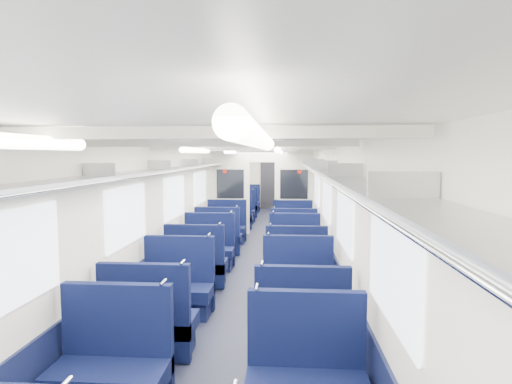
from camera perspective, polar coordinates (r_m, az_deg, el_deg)
floor at (r=8.38m, az=-0.51°, el=-10.10°), size 2.80×18.00×0.01m
ceiling at (r=8.09m, az=-0.52°, el=6.17°), size 2.80×18.00×0.01m
wall_left at (r=8.38m, az=-10.10°, el=-1.99°), size 0.02×18.00×2.35m
dado_left at (r=8.52m, az=-9.92°, el=-7.51°), size 0.03×17.90×0.70m
wall_right at (r=8.16m, az=9.34°, el=-2.17°), size 0.02×18.00×2.35m
dado_right at (r=8.31m, az=9.15°, el=-7.83°), size 0.03×17.90×0.70m
wall_far at (r=17.11m, az=1.91°, el=1.67°), size 2.80×0.02×2.35m
luggage_rack_left at (r=8.28m, az=-8.93°, el=3.48°), size 0.36×17.40×0.18m
luggage_rack_right at (r=8.09m, az=8.10°, el=3.45°), size 0.36×17.40×0.18m
windows at (r=7.67m, az=-0.79°, el=-0.73°), size 2.78×15.60×0.75m
ceiling_fittings at (r=7.83m, az=-0.68°, el=5.76°), size 2.70×16.06×0.11m
end_door at (r=17.06m, az=1.90°, el=1.07°), size 0.75×0.06×2.00m
bulkhead at (r=11.49m, az=0.83°, el=0.28°), size 2.80×0.10×2.35m
seat_6 at (r=4.10m, az=-19.03°, el=-22.17°), size 0.99×0.54×1.10m
seat_7 at (r=3.76m, az=6.91°, el=-24.58°), size 0.99×0.54×1.10m
seat_8 at (r=4.91m, az=-14.46°, el=-17.33°), size 0.99×0.54×1.10m
seat_9 at (r=4.70m, az=6.26°, el=-18.26°), size 0.99×0.54×1.10m
seat_10 at (r=6.00m, az=-10.69°, el=-13.06°), size 0.99×0.54×1.10m
seat_11 at (r=5.95m, az=5.76°, el=-13.13°), size 0.99×0.54×1.10m
seat_12 at (r=7.13m, az=-8.16°, el=-10.07°), size 0.99×0.54×1.10m
seat_13 at (r=6.98m, az=5.51°, el=-10.38°), size 0.99×0.54×1.10m
seat_14 at (r=8.19m, az=-6.49°, el=-8.05°), size 0.99×0.54×1.10m
seat_15 at (r=8.13m, az=5.30°, el=-8.15°), size 0.99×0.54×1.10m
seat_16 at (r=9.30m, az=-5.18°, el=-6.46°), size 0.99×0.54×1.10m
seat_17 at (r=9.09m, az=5.17°, el=-6.73°), size 0.99×0.54×1.10m
seat_18 at (r=10.50m, az=-4.09°, el=-5.11°), size 0.99×0.54×1.10m
seat_19 at (r=10.40m, az=5.04°, el=-5.23°), size 0.99×0.54×1.10m
seat_20 at (r=12.40m, az=-2.81°, el=-3.53°), size 0.99×0.54×1.10m
seat_21 at (r=12.36m, az=4.89°, el=-3.57°), size 0.99×0.54×1.10m
seat_22 at (r=13.49m, az=-2.25°, el=-2.83°), size 0.99×0.54×1.10m
seat_23 at (r=13.41m, az=4.83°, el=-2.88°), size 0.99×0.54×1.10m
seat_24 at (r=14.77m, az=-1.69°, el=-2.13°), size 0.99×0.54×1.10m
seat_25 at (r=14.66m, az=4.77°, el=-2.20°), size 0.99×0.54×1.10m
seat_26 at (r=15.91m, az=-1.27°, el=-1.61°), size 0.99×0.54×1.10m
seat_27 at (r=15.76m, az=4.72°, el=-1.69°), size 0.99×0.54×1.10m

